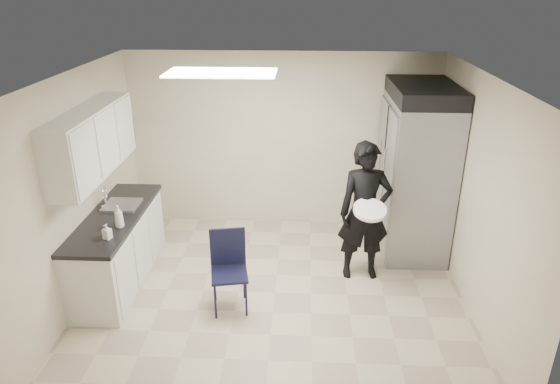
# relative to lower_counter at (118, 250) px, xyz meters

# --- Properties ---
(floor) EXTENTS (4.50, 4.50, 0.00)m
(floor) POSITION_rel_lower_counter_xyz_m (1.95, -0.20, -0.43)
(floor) COLOR #B6AD8F
(floor) RESTS_ON ground
(ceiling) EXTENTS (4.50, 4.50, 0.00)m
(ceiling) POSITION_rel_lower_counter_xyz_m (1.95, -0.20, 2.17)
(ceiling) COLOR silver
(ceiling) RESTS_ON back_wall
(back_wall) EXTENTS (4.50, 0.00, 4.50)m
(back_wall) POSITION_rel_lower_counter_xyz_m (1.95, 1.80, 0.87)
(back_wall) COLOR beige
(back_wall) RESTS_ON floor
(left_wall) EXTENTS (0.00, 4.00, 4.00)m
(left_wall) POSITION_rel_lower_counter_xyz_m (-0.30, -0.20, 0.87)
(left_wall) COLOR beige
(left_wall) RESTS_ON floor
(right_wall) EXTENTS (0.00, 4.00, 4.00)m
(right_wall) POSITION_rel_lower_counter_xyz_m (4.20, -0.20, 0.87)
(right_wall) COLOR beige
(right_wall) RESTS_ON floor
(ceiling_panel) EXTENTS (1.20, 0.60, 0.02)m
(ceiling_panel) POSITION_rel_lower_counter_xyz_m (1.35, 0.20, 2.14)
(ceiling_panel) COLOR white
(ceiling_panel) RESTS_ON ceiling
(lower_counter) EXTENTS (0.60, 1.90, 0.86)m
(lower_counter) POSITION_rel_lower_counter_xyz_m (0.00, 0.00, 0.00)
(lower_counter) COLOR silver
(lower_counter) RESTS_ON floor
(countertop) EXTENTS (0.64, 1.95, 0.05)m
(countertop) POSITION_rel_lower_counter_xyz_m (0.00, 0.00, 0.46)
(countertop) COLOR black
(countertop) RESTS_ON lower_counter
(sink) EXTENTS (0.42, 0.40, 0.14)m
(sink) POSITION_rel_lower_counter_xyz_m (0.02, 0.25, 0.44)
(sink) COLOR gray
(sink) RESTS_ON countertop
(faucet) EXTENTS (0.02, 0.02, 0.24)m
(faucet) POSITION_rel_lower_counter_xyz_m (-0.18, 0.25, 0.59)
(faucet) COLOR silver
(faucet) RESTS_ON countertop
(upper_cabinets) EXTENTS (0.35, 1.80, 0.75)m
(upper_cabinets) POSITION_rel_lower_counter_xyz_m (-0.13, 0.00, 1.40)
(upper_cabinets) COLOR silver
(upper_cabinets) RESTS_ON left_wall
(towel_dispenser) EXTENTS (0.22, 0.30, 0.35)m
(towel_dispenser) POSITION_rel_lower_counter_xyz_m (-0.19, 1.15, 1.19)
(towel_dispenser) COLOR black
(towel_dispenser) RESTS_ON left_wall
(notice_sticker_left) EXTENTS (0.00, 0.12, 0.07)m
(notice_sticker_left) POSITION_rel_lower_counter_xyz_m (-0.29, -0.10, 0.79)
(notice_sticker_left) COLOR yellow
(notice_sticker_left) RESTS_ON left_wall
(notice_sticker_right) EXTENTS (0.00, 0.12, 0.07)m
(notice_sticker_right) POSITION_rel_lower_counter_xyz_m (-0.29, 0.10, 0.75)
(notice_sticker_right) COLOR yellow
(notice_sticker_right) RESTS_ON left_wall
(commercial_fridge) EXTENTS (0.80, 1.35, 2.10)m
(commercial_fridge) POSITION_rel_lower_counter_xyz_m (3.78, 1.07, 0.62)
(commercial_fridge) COLOR gray
(commercial_fridge) RESTS_ON floor
(fridge_compressor) EXTENTS (0.80, 1.35, 0.20)m
(fridge_compressor) POSITION_rel_lower_counter_xyz_m (3.78, 1.07, 1.77)
(fridge_compressor) COLOR black
(fridge_compressor) RESTS_ON commercial_fridge
(folding_chair) EXTENTS (0.47, 0.47, 0.91)m
(folding_chair) POSITION_rel_lower_counter_xyz_m (1.46, -0.52, 0.02)
(folding_chair) COLOR black
(folding_chair) RESTS_ON floor
(man_tuxedo) EXTENTS (0.69, 0.49, 1.77)m
(man_tuxedo) POSITION_rel_lower_counter_xyz_m (3.03, 0.27, 0.46)
(man_tuxedo) COLOR black
(man_tuxedo) RESTS_ON floor
(bucket_lid) EXTENTS (0.42, 0.42, 0.05)m
(bucket_lid) POSITION_rel_lower_counter_xyz_m (3.05, 0.02, 0.60)
(bucket_lid) COLOR silver
(bucket_lid) RESTS_ON man_tuxedo
(soap_bottle_a) EXTENTS (0.14, 0.14, 0.26)m
(soap_bottle_a) POSITION_rel_lower_counter_xyz_m (0.19, -0.31, 0.61)
(soap_bottle_a) COLOR white
(soap_bottle_a) RESTS_ON countertop
(soap_bottle_b) EXTENTS (0.10, 0.10, 0.17)m
(soap_bottle_b) POSITION_rel_lower_counter_xyz_m (0.15, -0.58, 0.57)
(soap_bottle_b) COLOR #B8B8C5
(soap_bottle_b) RESTS_ON countertop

